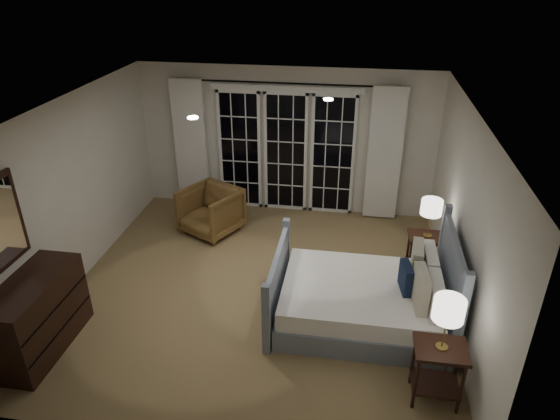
# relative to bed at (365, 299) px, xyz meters

# --- Properties ---
(floor) EXTENTS (5.00, 5.00, 0.00)m
(floor) POSITION_rel_bed_xyz_m (-1.42, 0.44, -0.31)
(floor) COLOR olive
(floor) RESTS_ON ground
(ceiling) EXTENTS (5.00, 5.00, 0.00)m
(ceiling) POSITION_rel_bed_xyz_m (-1.42, 0.44, 2.19)
(ceiling) COLOR silver
(ceiling) RESTS_ON wall_back
(wall_left) EXTENTS (0.02, 5.00, 2.50)m
(wall_left) POSITION_rel_bed_xyz_m (-3.92, 0.44, 0.94)
(wall_left) COLOR beige
(wall_left) RESTS_ON floor
(wall_right) EXTENTS (0.02, 5.00, 2.50)m
(wall_right) POSITION_rel_bed_xyz_m (1.08, 0.44, 0.94)
(wall_right) COLOR beige
(wall_right) RESTS_ON floor
(wall_back) EXTENTS (5.00, 0.02, 2.50)m
(wall_back) POSITION_rel_bed_xyz_m (-1.42, 2.94, 0.94)
(wall_back) COLOR beige
(wall_back) RESTS_ON floor
(wall_front) EXTENTS (5.00, 0.02, 2.50)m
(wall_front) POSITION_rel_bed_xyz_m (-1.42, -2.06, 0.94)
(wall_front) COLOR beige
(wall_front) RESTS_ON floor
(french_doors) EXTENTS (2.50, 0.04, 2.20)m
(french_doors) POSITION_rel_bed_xyz_m (-1.42, 2.90, 0.78)
(french_doors) COLOR black
(french_doors) RESTS_ON wall_back
(curtain_rod) EXTENTS (3.50, 0.03, 0.03)m
(curtain_rod) POSITION_rel_bed_xyz_m (-1.42, 2.84, 1.94)
(curtain_rod) COLOR black
(curtain_rod) RESTS_ON wall_back
(curtain_left) EXTENTS (0.55, 0.10, 2.25)m
(curtain_left) POSITION_rel_bed_xyz_m (-3.07, 2.82, 0.84)
(curtain_left) COLOR silver
(curtain_left) RESTS_ON curtain_rod
(curtain_right) EXTENTS (0.55, 0.10, 2.25)m
(curtain_right) POSITION_rel_bed_xyz_m (0.23, 2.82, 0.84)
(curtain_right) COLOR silver
(curtain_right) RESTS_ON curtain_rod
(downlight_a) EXTENTS (0.12, 0.12, 0.01)m
(downlight_a) POSITION_rel_bed_xyz_m (-0.62, 1.04, 2.18)
(downlight_a) COLOR white
(downlight_a) RESTS_ON ceiling
(downlight_b) EXTENTS (0.12, 0.12, 0.01)m
(downlight_b) POSITION_rel_bed_xyz_m (-2.02, 0.04, 2.18)
(downlight_b) COLOR white
(downlight_b) RESTS_ON ceiling
(bed) EXTENTS (2.09, 1.49, 1.21)m
(bed) POSITION_rel_bed_xyz_m (0.00, 0.00, 0.00)
(bed) COLOR gray
(bed) RESTS_ON floor
(nightstand_left) EXTENTS (0.51, 0.41, 0.67)m
(nightstand_left) POSITION_rel_bed_xyz_m (0.72, -1.13, 0.13)
(nightstand_left) COLOR black
(nightstand_left) RESTS_ON floor
(nightstand_right) EXTENTS (0.49, 0.40, 0.64)m
(nightstand_right) POSITION_rel_bed_xyz_m (0.81, 1.11, 0.11)
(nightstand_right) COLOR black
(nightstand_right) RESTS_ON floor
(lamp_left) EXTENTS (0.30, 0.30, 0.58)m
(lamp_left) POSITION_rel_bed_xyz_m (0.72, -1.13, 0.81)
(lamp_left) COLOR tan
(lamp_left) RESTS_ON nightstand_left
(lamp_right) EXTENTS (0.28, 0.28, 0.55)m
(lamp_right) POSITION_rel_bed_xyz_m (0.81, 1.11, 0.76)
(lamp_right) COLOR tan
(lamp_right) RESTS_ON nightstand_right
(armchair) EXTENTS (1.11, 1.12, 0.76)m
(armchair) POSITION_rel_bed_xyz_m (-2.49, 1.86, 0.07)
(armchair) COLOR brown
(armchair) RESTS_ON floor
(dresser) EXTENTS (0.55, 1.28, 0.91)m
(dresser) POSITION_rel_bed_xyz_m (-3.65, -1.08, 0.14)
(dresser) COLOR black
(dresser) RESTS_ON floor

